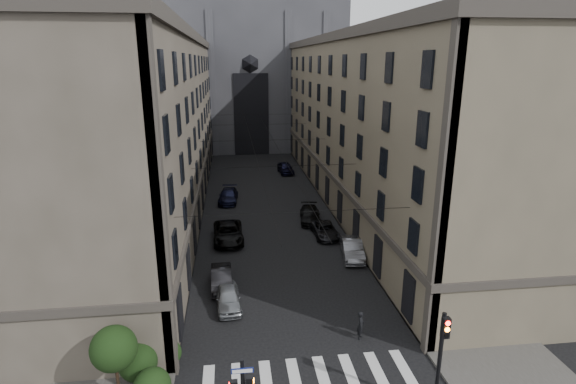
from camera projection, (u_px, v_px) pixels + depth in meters
name	position (u px, v px, depth m)	size (l,w,h in m)	color
sidewalk_left	(174.00, 204.00, 51.93)	(7.00, 80.00, 0.15)	#383533
sidewalk_right	(350.00, 197.00, 54.48)	(7.00, 80.00, 0.15)	#383533
zebra_crossing	(309.00, 377.00, 23.72)	(11.00, 3.20, 0.01)	beige
building_left	(140.00, 125.00, 48.96)	(13.60, 60.60, 18.85)	#484137
building_right	(378.00, 121.00, 52.23)	(13.60, 60.60, 18.85)	brown
gothic_tower	(247.00, 51.00, 85.29)	(35.00, 23.00, 58.00)	#2D2D33
traffic_light_right	(441.00, 351.00, 20.55)	(0.34, 0.50, 5.20)	black
shrub_cluster	(135.00, 361.00, 22.16)	(3.90, 4.40, 3.90)	black
tram_wires	(263.00, 141.00, 50.83)	(14.00, 60.00, 0.43)	black
car_left_near	(228.00, 298.00, 30.27)	(1.63, 4.06, 1.38)	gray
car_left_midnear	(221.00, 278.00, 32.94)	(1.48, 4.26, 1.40)	black
car_left_midfar	(228.00, 233.00, 41.36)	(2.67, 5.79, 1.61)	black
car_left_far	(228.00, 196.00, 52.81)	(2.10, 5.16, 1.50)	black
car_right_near	(352.00, 249.00, 37.90)	(1.66, 4.77, 1.57)	slate
car_right_midnear	(325.00, 230.00, 42.46)	(2.11, 4.58, 1.27)	black
car_right_midfar	(310.00, 215.00, 46.39)	(2.02, 4.97, 1.44)	black
car_right_far	(286.00, 168.00, 66.28)	(1.91, 4.76, 1.62)	black
pedestrian	(361.00, 325.00, 26.77)	(0.65, 0.43, 1.78)	black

